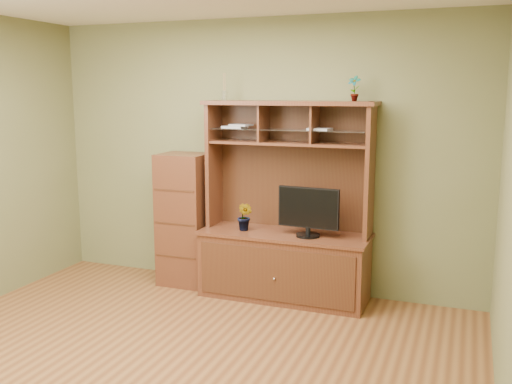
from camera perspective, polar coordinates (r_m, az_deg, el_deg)
The scene contains 8 objects.
room at distance 3.97m, azimuth -9.84°, elevation 0.61°, with size 4.54×4.04×2.74m.
media_hutch at distance 5.54m, azimuth 2.92°, elevation -5.31°, with size 1.66×0.61×1.90m.
monitor at distance 5.31m, azimuth 5.26°, elevation -1.89°, with size 0.59×0.23×0.46m.
orchid_plant at distance 5.53m, azimuth -1.12°, elevation -2.47°, with size 0.15×0.12×0.28m, color #265E20.
top_plant at distance 5.27m, azimuth 9.79°, elevation 10.19°, with size 0.12×0.08×0.23m, color #2B6B25.
reed_diffuser at distance 5.65m, azimuth -3.18°, elevation 10.18°, with size 0.05×0.05×0.26m.
magazines at distance 5.51m, azimuth 0.73°, elevation 6.52°, with size 1.08×0.19×0.04m.
side_cabinet at distance 5.95m, azimuth -7.11°, elevation -2.72°, with size 0.49×0.44×1.36m.
Camera 1 is at (2.00, -3.36, 1.99)m, focal length 40.00 mm.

